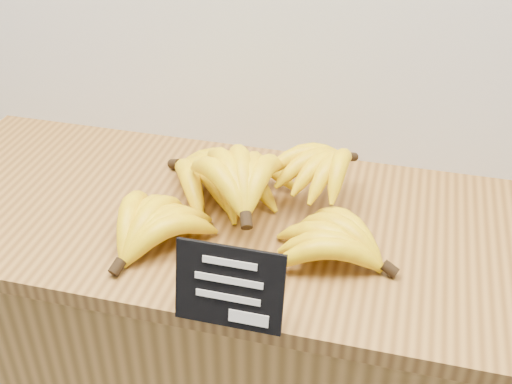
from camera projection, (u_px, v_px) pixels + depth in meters
name	position (u px, v px, depth m)	size (l,w,h in m)	color
counter_top	(263.00, 225.00, 1.18)	(1.38, 0.54, 0.03)	olive
chalkboard_sign	(229.00, 287.00, 0.93)	(0.16, 0.01, 0.13)	black
banana_pile	(243.00, 193.00, 1.15)	(0.55, 0.42, 0.13)	yellow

